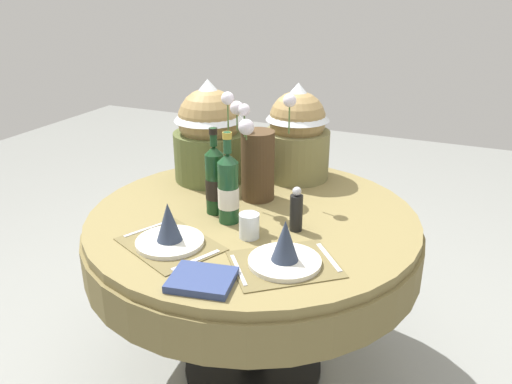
% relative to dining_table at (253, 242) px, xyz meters
% --- Properties ---
extents(ground, '(8.00, 8.00, 0.00)m').
position_rel_dining_table_xyz_m(ground, '(0.00, 0.00, -0.65)').
color(ground, gray).
extents(dining_table, '(1.34, 1.34, 0.78)m').
position_rel_dining_table_xyz_m(dining_table, '(0.00, 0.00, 0.00)').
color(dining_table, olive).
rests_on(dining_table, ground).
extents(place_setting_left, '(0.42, 0.38, 0.16)m').
position_rel_dining_table_xyz_m(place_setting_left, '(-0.16, -0.36, 0.17)').
color(place_setting_left, brown).
rests_on(place_setting_left, dining_table).
extents(place_setting_right, '(0.43, 0.42, 0.16)m').
position_rel_dining_table_xyz_m(place_setting_right, '(0.26, -0.32, 0.17)').
color(place_setting_right, brown).
rests_on(place_setting_right, dining_table).
extents(flower_vase, '(0.27, 0.23, 0.46)m').
position_rel_dining_table_xyz_m(flower_vase, '(-0.05, 0.14, 0.30)').
color(flower_vase, '#47331E').
rests_on(flower_vase, dining_table).
extents(wine_bottle_left, '(0.08, 0.08, 0.35)m').
position_rel_dining_table_xyz_m(wine_bottle_left, '(-0.14, -0.05, 0.26)').
color(wine_bottle_left, '#143819').
rests_on(wine_bottle_left, dining_table).
extents(wine_bottle_centre, '(0.08, 0.08, 0.36)m').
position_rel_dining_table_xyz_m(wine_bottle_centre, '(-0.05, -0.10, 0.26)').
color(wine_bottle_centre, '#194223').
rests_on(wine_bottle_centre, dining_table).
extents(tumbler_near_left, '(0.07, 0.07, 0.09)m').
position_rel_dining_table_xyz_m(tumbler_near_left, '(0.07, -0.19, 0.17)').
color(tumbler_near_left, silver).
rests_on(tumbler_near_left, dining_table).
extents(pepper_mill, '(0.05, 0.05, 0.17)m').
position_rel_dining_table_xyz_m(pepper_mill, '(0.21, -0.07, 0.21)').
color(pepper_mill, black).
rests_on(pepper_mill, dining_table).
extents(book_on_table, '(0.22, 0.19, 0.02)m').
position_rel_dining_table_xyz_m(book_on_table, '(0.06, -0.53, 0.14)').
color(book_on_table, navy).
rests_on(book_on_table, dining_table).
extents(gift_tub_back_left, '(0.33, 0.33, 0.46)m').
position_rel_dining_table_xyz_m(gift_tub_back_left, '(-0.34, 0.28, 0.37)').
color(gift_tub_back_left, '#566033').
rests_on(gift_tub_back_left, dining_table).
extents(gift_tub_back_centre, '(0.30, 0.30, 0.44)m').
position_rel_dining_table_xyz_m(gift_tub_back_centre, '(0.02, 0.46, 0.36)').
color(gift_tub_back_centre, olive).
rests_on(gift_tub_back_centre, dining_table).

